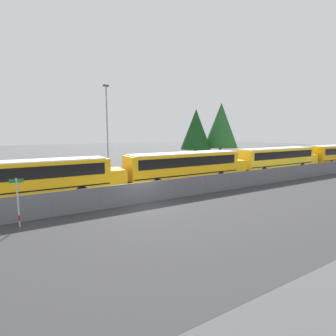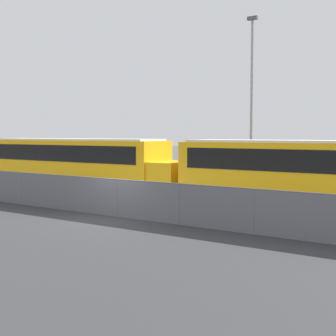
% 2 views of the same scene
% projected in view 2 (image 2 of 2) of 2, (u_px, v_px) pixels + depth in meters
% --- Properties ---
extents(ground_plane, '(200.00, 200.00, 0.00)m').
position_uv_depth(ground_plane, '(118.00, 217.00, 19.38)').
color(ground_plane, '#4C4C4F').
extents(fence, '(127.58, 0.07, 1.59)m').
position_uv_depth(fence, '(117.00, 197.00, 19.32)').
color(fence, '#9EA0A5').
rests_on(fence, ground_plane).
extents(school_bus_3, '(14.01, 2.53, 3.17)m').
position_uv_depth(school_bus_3, '(75.00, 161.00, 26.96)').
color(school_bus_3, '#EDA80F').
rests_on(school_bus_3, ground_plane).
extents(school_bus_4, '(14.01, 2.53, 3.17)m').
position_uv_depth(school_bus_4, '(330.00, 172.00, 18.93)').
color(school_bus_4, '#EDA80F').
rests_on(school_bus_4, ground_plane).
extents(light_pole, '(0.60, 0.24, 10.20)m').
position_uv_depth(light_pole, '(252.00, 99.00, 27.25)').
color(light_pole, gray).
rests_on(light_pole, ground_plane).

